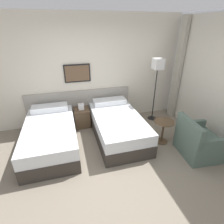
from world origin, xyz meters
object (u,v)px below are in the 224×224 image
floor_lamp (157,69)px  armchair (198,143)px  bed_near_door (51,135)px  bed_near_window (117,126)px  nightstand (82,117)px  side_table (163,128)px

floor_lamp → armchair: size_ratio=2.00×
bed_near_door → armchair: bearing=-20.3°
bed_near_window → armchair: armchair is taller
bed_near_window → nightstand: 1.03m
side_table → floor_lamp: bearing=74.0°
nightstand → floor_lamp: (1.97, -0.13, 1.16)m
bed_near_window → armchair: size_ratio=2.28×
floor_lamp → nightstand: bearing=176.2°
bed_near_door → bed_near_window: size_ratio=1.00×
bed_near_door → nightstand: bed_near_door is taller
bed_near_door → bed_near_window: (1.50, 0.00, 0.00)m
bed_near_door → nightstand: size_ratio=3.06×
armchair → bed_near_door: bearing=75.0°
nightstand → bed_near_door: bearing=-136.6°
floor_lamp → armchair: bearing=-84.3°
side_table → bed_near_window: bearing=151.7°
side_table → armchair: 0.75m
nightstand → side_table: size_ratio=1.18×
armchair → nightstand: bearing=55.6°
bed_near_door → armchair: armchair is taller
nightstand → side_table: bearing=-35.8°
bed_near_door → bed_near_window: same height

